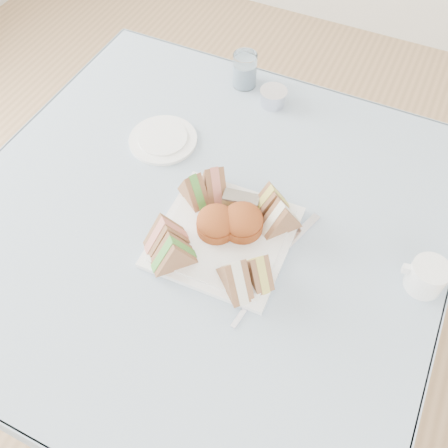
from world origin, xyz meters
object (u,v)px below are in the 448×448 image
at_px(serving_plate, 224,237).
at_px(creamer_jug, 427,277).
at_px(water_glass, 245,70).
at_px(table, 205,299).

height_order(serving_plate, creamer_jug, creamer_jug).
height_order(serving_plate, water_glass, water_glass).
distance_m(serving_plate, creamer_jug, 0.40).
distance_m(table, serving_plate, 0.39).
distance_m(table, creamer_jug, 0.62).
xyz_separation_m(serving_plate, water_glass, (-0.16, 0.46, 0.04)).
bearing_deg(creamer_jug, water_glass, 132.12).
xyz_separation_m(table, water_glass, (-0.09, 0.43, 0.42)).
height_order(table, creamer_jug, creamer_jug).
xyz_separation_m(table, creamer_jug, (0.46, 0.04, 0.41)).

